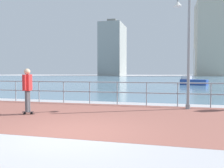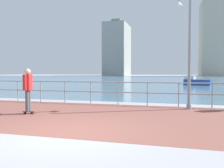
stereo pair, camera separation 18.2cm
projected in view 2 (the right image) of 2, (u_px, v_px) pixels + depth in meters
name	position (u px, v px, depth m)	size (l,w,h in m)	color
ground	(161.00, 81.00, 44.63)	(220.00, 220.00, 0.00)	#9E9EA3
brick_paving	(99.00, 115.00, 8.40)	(28.00, 5.97, 0.01)	brown
harbor_water	(163.00, 79.00, 54.68)	(180.00, 88.00, 0.00)	slate
waterfront_railing	(118.00, 89.00, 11.24)	(25.25, 0.06, 1.11)	#8C99A3
lamppost	(186.00, 39.00, 9.84)	(0.74, 0.56, 5.31)	gray
skateboarder	(28.00, 87.00, 8.70)	(0.41, 0.56, 1.69)	black
sailboat_ivory	(197.00, 82.00, 28.67)	(3.33, 2.25, 4.50)	#284799
tower_slate	(117.00, 50.00, 111.20)	(10.11, 17.02, 26.14)	#939993
tower_brick	(214.00, 39.00, 98.82)	(10.77, 16.12, 33.38)	#B2AD99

